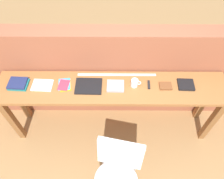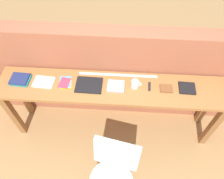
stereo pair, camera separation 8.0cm
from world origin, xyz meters
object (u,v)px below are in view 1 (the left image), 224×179
(book_repair_rightmost, at_px, (186,85))
(pamphlet_pile_colourful, at_px, (65,85))
(book_stack_leftmost, at_px, (18,84))
(book_open_centre, at_px, (89,86))
(leather_journal_brown, at_px, (166,86))
(mug, at_px, (135,83))
(chair_white_moulded, at_px, (117,171))
(multitool_folded, at_px, (149,85))
(magazine_cycling, at_px, (42,85))

(book_repair_rightmost, bearing_deg, pamphlet_pile_colourful, -177.99)
(book_stack_leftmost, relative_size, book_open_centre, 0.74)
(pamphlet_pile_colourful, relative_size, leather_journal_brown, 1.48)
(mug, xyz_separation_m, leather_journal_brown, (0.33, -0.01, -0.03))
(mug, bearing_deg, book_repair_rightmost, 0.65)
(chair_white_moulded, xyz_separation_m, multitool_folded, (0.34, 0.80, 0.36))
(magazine_cycling, xyz_separation_m, pamphlet_pile_colourful, (0.24, 0.01, -0.00))
(chair_white_moulded, height_order, magazine_cycling, same)
(mug, bearing_deg, chair_white_moulded, -102.88)
(multitool_folded, distance_m, book_repair_rightmost, 0.40)
(magazine_cycling, bearing_deg, chair_white_moulded, -41.25)
(book_open_centre, relative_size, mug, 2.57)
(pamphlet_pile_colourful, height_order, book_repair_rightmost, book_repair_rightmost)
(chair_white_moulded, distance_m, book_stack_leftmost, 1.38)
(book_stack_leftmost, relative_size, magazine_cycling, 0.97)
(magazine_cycling, height_order, book_open_centre, book_open_centre)
(book_stack_leftmost, xyz_separation_m, pamphlet_pile_colourful, (0.49, 0.00, -0.02))
(chair_white_moulded, relative_size, multitool_folded, 8.10)
(book_stack_leftmost, xyz_separation_m, multitool_folded, (1.40, 0.01, -0.01))
(chair_white_moulded, relative_size, book_open_centre, 3.16)
(book_stack_leftmost, height_order, pamphlet_pile_colourful, book_stack_leftmost)
(mug, distance_m, leather_journal_brown, 0.33)
(magazine_cycling, xyz_separation_m, book_repair_rightmost, (1.54, 0.01, 0.01))
(book_repair_rightmost, bearing_deg, multitool_folded, -178.12)
(book_repair_rightmost, bearing_deg, book_stack_leftmost, -177.91)
(mug, distance_m, book_repair_rightmost, 0.55)
(multitool_folded, bearing_deg, pamphlet_pile_colourful, -179.84)
(book_stack_leftmost, height_order, mug, mug)
(mug, bearing_deg, magazine_cycling, -179.73)
(leather_journal_brown, bearing_deg, multitool_folded, 173.50)
(pamphlet_pile_colourful, bearing_deg, chair_white_moulded, -54.67)
(mug, xyz_separation_m, book_repair_rightmost, (0.55, 0.01, -0.03))
(book_open_centre, height_order, leather_journal_brown, leather_journal_brown)
(chair_white_moulded, height_order, book_repair_rightmost, book_repair_rightmost)
(chair_white_moulded, relative_size, book_repair_rightmost, 5.24)
(chair_white_moulded, relative_size, mug, 8.10)
(pamphlet_pile_colourful, bearing_deg, multitool_folded, 0.16)
(magazine_cycling, height_order, leather_journal_brown, leather_journal_brown)
(pamphlet_pile_colourful, bearing_deg, book_stack_leftmost, -179.60)
(book_open_centre, xyz_separation_m, multitool_folded, (0.65, 0.02, -0.00))
(book_stack_leftmost, distance_m, pamphlet_pile_colourful, 0.49)
(chair_white_moulded, distance_m, leather_journal_brown, 1.01)
(chair_white_moulded, xyz_separation_m, book_stack_leftmost, (-1.06, 0.80, 0.38))
(book_stack_leftmost, height_order, book_open_centre, book_stack_leftmost)
(magazine_cycling, distance_m, book_open_centre, 0.50)
(magazine_cycling, relative_size, book_open_centre, 0.77)
(magazine_cycling, xyz_separation_m, leather_journal_brown, (1.32, -0.01, 0.01))
(mug, relative_size, book_repair_rightmost, 0.65)
(book_open_centre, bearing_deg, chair_white_moulded, -67.37)
(book_open_centre, bearing_deg, leather_journal_brown, 1.30)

